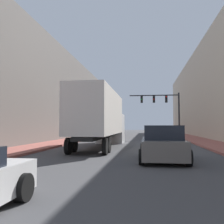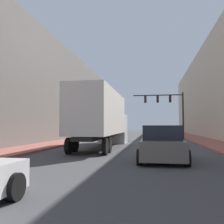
% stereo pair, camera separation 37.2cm
% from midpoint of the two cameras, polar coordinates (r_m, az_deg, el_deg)
% --- Properties ---
extents(sidewalk_right, '(2.96, 80.00, 0.15)m').
position_cam_midpoint_polar(sidewalk_right, '(30.23, 18.60, -6.05)').
color(sidewalk_right, '#9E564C').
rests_on(sidewalk_right, ground).
extents(sidewalk_left, '(2.96, 80.00, 0.15)m').
position_cam_midpoint_polar(sidewalk_left, '(30.92, -8.19, -6.11)').
color(sidewalk_left, '#9E564C').
rests_on(sidewalk_left, ground).
extents(building_left, '(6.00, 80.00, 11.15)m').
position_cam_midpoint_polar(building_left, '(32.63, -15.71, 3.81)').
color(building_left, '#66605B').
rests_on(building_left, ground).
extents(semi_truck, '(2.52, 12.44, 4.20)m').
position_cam_midpoint_polar(semi_truck, '(19.60, -2.98, -1.29)').
color(semi_truck, silver).
rests_on(semi_truck, ground).
extents(suv_car, '(2.23, 4.66, 1.72)m').
position_cam_midpoint_polar(suv_car, '(12.64, 10.63, -7.16)').
color(suv_car, slate).
rests_on(suv_car, ground).
extents(traffic_signal_gantry, '(6.41, 0.35, 5.93)m').
position_cam_midpoint_polar(traffic_signal_gantry, '(32.83, 11.67, 1.42)').
color(traffic_signal_gantry, black).
rests_on(traffic_signal_gantry, ground).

